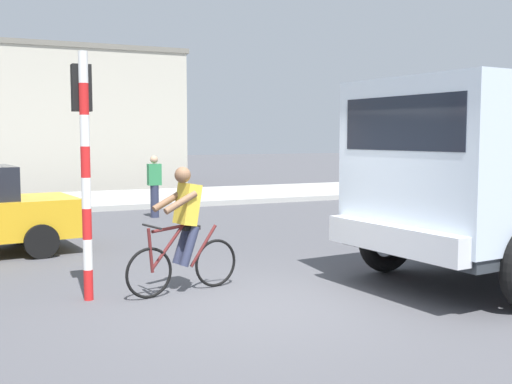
# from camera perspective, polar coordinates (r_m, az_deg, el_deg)

# --- Properties ---
(ground_plane) EXTENTS (120.00, 120.00, 0.00)m
(ground_plane) POSITION_cam_1_polar(r_m,az_deg,el_deg) (7.90, 0.82, -10.49)
(ground_plane) COLOR #4C4C51
(sidewalk_far) EXTENTS (80.00, 5.00, 0.16)m
(sidewalk_far) POSITION_cam_1_polar(r_m,az_deg,el_deg) (20.50, -15.32, -0.76)
(sidewalk_far) COLOR #ADADA8
(sidewalk_far) RESTS_ON ground
(cyclist) EXTENTS (1.70, 0.58, 1.72)m
(cyclist) POSITION_cam_1_polar(r_m,az_deg,el_deg) (8.49, -6.63, -3.46)
(cyclist) COLOR black
(cyclist) RESTS_ON ground
(traffic_light_pole) EXTENTS (0.24, 0.43, 3.20)m
(traffic_light_pole) POSITION_cam_1_polar(r_m,az_deg,el_deg) (8.30, -15.53, 4.53)
(traffic_light_pole) COLOR red
(traffic_light_pole) RESTS_ON ground
(pedestrian_near_kerb) EXTENTS (0.34, 0.22, 1.62)m
(pedestrian_near_kerb) POSITION_cam_1_polar(r_m,az_deg,el_deg) (16.43, -9.32, 0.61)
(pedestrian_near_kerb) COLOR #2D334C
(pedestrian_near_kerb) RESTS_ON ground
(building_mid_block) EXTENTS (10.51, 5.79, 5.68)m
(building_mid_block) POSITION_cam_1_polar(r_m,az_deg,el_deg) (27.55, -18.54, 6.39)
(building_mid_block) COLOR #B2AD9E
(building_mid_block) RESTS_ON ground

